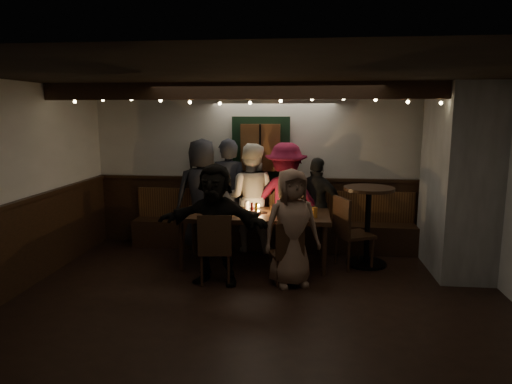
# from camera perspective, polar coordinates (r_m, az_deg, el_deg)

# --- Properties ---
(room) EXTENTS (6.02, 5.01, 2.62)m
(room) POSITION_cam_1_polar(r_m,az_deg,el_deg) (6.57, 10.78, -0.26)
(room) COLOR black
(room) RESTS_ON ground
(dining_table) EXTENTS (2.16, 0.93, 0.94)m
(dining_table) POSITION_cam_1_polar(r_m,az_deg,el_deg) (6.63, -0.20, -3.23)
(dining_table) COLOR black
(dining_table) RESTS_ON ground
(chair_near_left) EXTENTS (0.47, 0.47, 0.94)m
(chair_near_left) POSITION_cam_1_polar(r_m,az_deg,el_deg) (5.93, -5.11, -6.60)
(chair_near_left) COLOR black
(chair_near_left) RESTS_ON ground
(chair_near_right) EXTENTS (0.49, 0.49, 0.85)m
(chair_near_right) POSITION_cam_1_polar(r_m,az_deg,el_deg) (5.92, 3.98, -7.17)
(chair_near_right) COLOR black
(chair_near_right) RESTS_ON ground
(chair_end) EXTENTS (0.62, 0.62, 1.03)m
(chair_end) POSITION_cam_1_polar(r_m,az_deg,el_deg) (6.66, 11.48, -4.47)
(chair_end) COLOR black
(chair_end) RESTS_ON ground
(high_top) EXTENTS (0.73, 0.73, 1.16)m
(high_top) POSITION_cam_1_polar(r_m,az_deg,el_deg) (6.82, 13.81, -2.94)
(high_top) COLOR black
(high_top) RESTS_ON ground
(person_a) EXTENTS (1.03, 0.84, 1.81)m
(person_a) POSITION_cam_1_polar(r_m,az_deg,el_deg) (7.50, -6.68, -0.22)
(person_a) COLOR black
(person_a) RESTS_ON ground
(person_b) EXTENTS (0.68, 0.46, 1.81)m
(person_b) POSITION_cam_1_polar(r_m,az_deg,el_deg) (7.41, -3.45, -0.29)
(person_b) COLOR #22242F
(person_b) RESTS_ON ground
(person_c) EXTENTS (0.92, 0.76, 1.74)m
(person_c) POSITION_cam_1_polar(r_m,az_deg,el_deg) (7.32, -0.67, -0.69)
(person_c) COLOR silver
(person_c) RESTS_ON ground
(person_d) EXTENTS (1.14, 0.67, 1.75)m
(person_d) POSITION_cam_1_polar(r_m,az_deg,el_deg) (7.22, 3.74, -0.78)
(person_d) COLOR maroon
(person_d) RESTS_ON ground
(person_e) EXTENTS (0.96, 0.69, 1.52)m
(person_e) POSITION_cam_1_polar(r_m,az_deg,el_deg) (7.32, 7.63, -1.65)
(person_e) COLOR black
(person_e) RESTS_ON ground
(person_f) EXTENTS (1.52, 0.68, 1.58)m
(person_f) POSITION_cam_1_polar(r_m,az_deg,el_deg) (5.93, -5.11, -4.02)
(person_f) COLOR black
(person_f) RESTS_ON ground
(person_g) EXTENTS (0.87, 0.73, 1.52)m
(person_g) POSITION_cam_1_polar(r_m,az_deg,el_deg) (5.86, 4.45, -4.48)
(person_g) COLOR brown
(person_g) RESTS_ON ground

